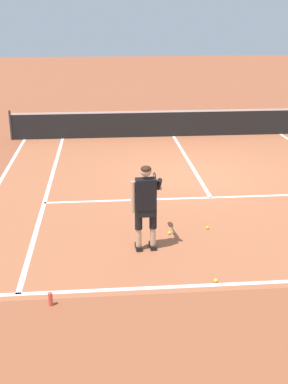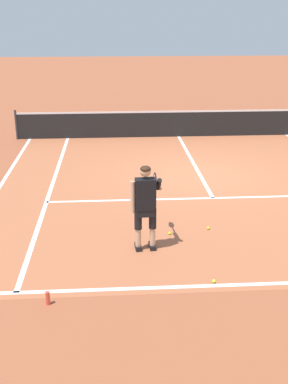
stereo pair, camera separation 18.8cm
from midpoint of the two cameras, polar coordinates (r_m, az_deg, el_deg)
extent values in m
plane|color=#9E5133|center=(13.90, 6.99, 2.05)|extent=(80.00, 80.00, 0.00)
cube|color=#B2603D|center=(13.24, 7.54, 1.09)|extent=(10.98, 10.88, 0.00)
cube|color=white|center=(8.63, 14.23, -10.48)|extent=(10.98, 0.10, 0.01)
cube|color=white|center=(12.18, 8.57, -0.71)|extent=(8.23, 0.10, 0.01)
cube|color=white|center=(15.15, 6.08, 3.65)|extent=(0.10, 6.40, 0.01)
cube|color=white|center=(13.09, -10.43, 0.70)|extent=(0.10, 10.48, 0.01)
cylinder|color=#333338|center=(18.21, -14.56, 7.69)|extent=(0.08, 0.08, 1.07)
cube|color=black|center=(18.09, 4.45, 7.94)|extent=(11.84, 0.02, 0.91)
cube|color=white|center=(18.00, 4.49, 9.45)|extent=(11.84, 0.03, 0.06)
cube|color=black|center=(9.50, -0.14, -6.49)|extent=(0.13, 0.29, 0.09)
cube|color=black|center=(9.54, 1.54, -6.39)|extent=(0.13, 0.29, 0.09)
cylinder|color=tan|center=(9.36, -0.11, -5.38)|extent=(0.11, 0.11, 0.36)
cylinder|color=black|center=(9.20, -0.11, -3.22)|extent=(0.14, 0.14, 0.41)
cylinder|color=tan|center=(9.40, 1.59, -5.27)|extent=(0.11, 0.11, 0.36)
cylinder|color=black|center=(9.24, 1.61, -3.12)|extent=(0.14, 0.14, 0.41)
cube|color=black|center=(9.16, 0.76, -2.22)|extent=(0.35, 0.22, 0.20)
cube|color=black|center=(9.03, 0.77, -0.23)|extent=(0.39, 0.25, 0.60)
cylinder|color=tan|center=(9.02, -0.74, -0.60)|extent=(0.09, 0.09, 0.62)
cylinder|color=black|center=(9.10, 2.34, 0.93)|extent=(0.11, 0.27, 0.29)
cylinder|color=tan|center=(9.35, 2.34, 0.56)|extent=(0.10, 0.30, 0.14)
sphere|color=tan|center=(8.89, 0.77, 2.47)|extent=(0.21, 0.21, 0.21)
ellipsoid|color=#382314|center=(8.86, 0.79, 2.74)|extent=(0.21, 0.21, 0.12)
cylinder|color=#232326|center=(9.57, 2.20, 0.84)|extent=(0.05, 0.20, 0.03)
cylinder|color=black|center=(9.71, 2.05, 1.13)|extent=(0.03, 0.10, 0.02)
torus|color=black|center=(9.88, 1.86, 1.48)|extent=(0.05, 0.30, 0.30)
cylinder|color=silver|center=(9.88, 1.86, 1.48)|extent=(0.02, 0.25, 0.25)
sphere|color=#CCE02D|center=(10.10, 3.58, -4.88)|extent=(0.07, 0.07, 0.07)
sphere|color=#CCE02D|center=(10.42, 8.10, -4.25)|extent=(0.07, 0.07, 0.07)
sphere|color=#CCE02D|center=(8.49, 8.89, -10.37)|extent=(0.07, 0.07, 0.07)
cylinder|color=#E04C38|center=(7.93, -10.61, -12.21)|extent=(0.07, 0.07, 0.23)
camera|label=1|loc=(0.09, -89.43, 0.21)|focal=45.17mm
camera|label=2|loc=(0.09, 90.57, -0.21)|focal=45.17mm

